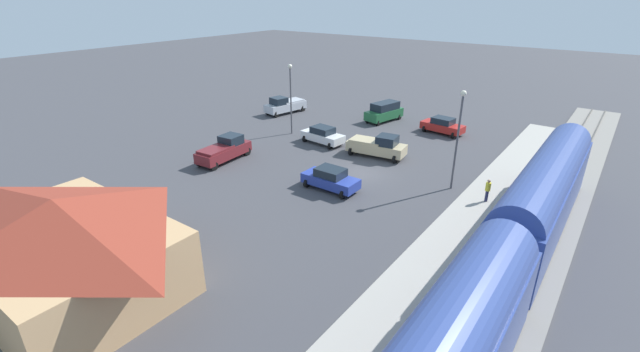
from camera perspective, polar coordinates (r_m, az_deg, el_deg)
ground_plane at (r=36.54m, az=5.56°, el=0.37°), size 200.00×200.00×0.00m
railway_track at (r=32.47m, az=27.29°, el=-5.29°), size 4.80×70.00×0.30m
platform at (r=33.05m, az=20.59°, el=-3.46°), size 3.20×46.00×0.30m
passenger_train at (r=21.98m, az=23.40°, el=-10.10°), size 2.93×35.02×4.98m
station_building at (r=24.96m, az=-30.93°, el=-7.87°), size 11.91×8.70×5.25m
pedestrian_on_platform at (r=32.80m, az=21.41°, el=-1.60°), size 0.36×0.36×1.71m
suv_green at (r=51.51m, az=8.55°, el=8.49°), size 2.91×5.20×2.22m
pickup_maroon at (r=39.75m, az=-12.58°, el=3.44°), size 2.36×5.53×2.14m
pickup_tan at (r=40.10m, az=7.64°, el=3.99°), size 5.61×3.04×2.14m
sedan_blue at (r=33.15m, az=1.40°, el=-0.37°), size 4.51×2.30×1.74m
pickup_silver at (r=54.52m, az=-4.70°, el=9.38°), size 2.90×5.66×2.14m
sedan_white at (r=43.25m, az=0.35°, el=5.46°), size 4.66×2.60×1.74m
sedan_red at (r=48.27m, az=15.98°, el=6.48°), size 4.68×2.66×1.74m
light_pole_near_platform at (r=33.49m, az=17.97°, el=5.99°), size 0.44×0.44×7.73m
light_pole_lot_center at (r=45.52m, az=-3.93°, el=11.27°), size 0.44×0.44×7.36m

